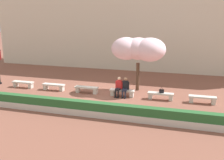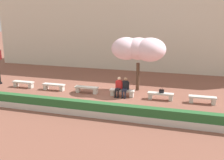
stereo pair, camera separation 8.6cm
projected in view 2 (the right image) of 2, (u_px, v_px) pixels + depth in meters
name	position (u px, v px, depth m)	size (l,w,h in m)	color
ground_plane	(104.00, 95.00, 17.67)	(100.00, 100.00, 0.00)	brown
building_facade	(135.00, 17.00, 25.65)	(28.39, 4.00, 9.94)	beige
stone_bench_west_end	(23.00, 83.00, 19.34)	(1.63, 0.43, 0.45)	beige
stone_bench_near_west	(54.00, 86.00, 18.64)	(1.63, 0.43, 0.45)	beige
stone_bench_center	(87.00, 89.00, 17.95)	(1.63, 0.43, 0.45)	beige
stone_bench_near_east	(122.00, 92.00, 17.25)	(1.63, 0.43, 0.45)	beige
stone_bench_east_end	(161.00, 95.00, 16.56)	(1.63, 0.43, 0.45)	beige
stone_bench_far_east	(202.00, 99.00, 15.86)	(1.63, 0.43, 0.45)	beige
person_seated_left	(119.00, 86.00, 17.16)	(0.51, 0.71, 1.29)	black
person_seated_right	(125.00, 86.00, 17.04)	(0.51, 0.69, 1.29)	black
handbag	(162.00, 91.00, 16.47)	(0.30, 0.15, 0.34)	black
cherry_tree_main	(139.00, 49.00, 17.86)	(3.74, 2.37, 3.75)	#513828
planter_hedge_foreground	(82.00, 108.00, 14.05)	(18.55, 0.50, 0.80)	beige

